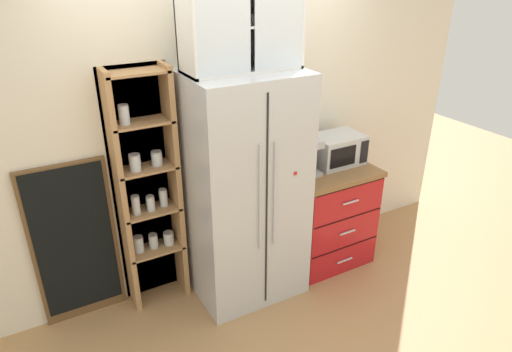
{
  "coord_description": "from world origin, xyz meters",
  "views": [
    {
      "loc": [
        -1.45,
        -2.77,
        2.53
      ],
      "look_at": [
        0.1,
        0.02,
        1.01
      ],
      "focal_mm": 31.8,
      "sensor_mm": 36.0,
      "label": 1
    }
  ],
  "objects_px": {
    "coffee_maker": "(307,156)",
    "mug_red": "(333,165)",
    "bottle_green": "(322,152)",
    "chalkboard_menu": "(75,243)",
    "refrigerator": "(245,189)",
    "microwave": "(337,149)"
  },
  "relations": [
    {
      "from": "coffee_maker",
      "to": "mug_red",
      "type": "height_order",
      "value": "coffee_maker"
    },
    {
      "from": "bottle_green",
      "to": "chalkboard_menu",
      "type": "distance_m",
      "value": 2.13
    },
    {
      "from": "refrigerator",
      "to": "mug_red",
      "type": "xyz_separation_m",
      "value": [
        0.83,
        -0.03,
        0.04
      ]
    },
    {
      "from": "mug_red",
      "to": "chalkboard_menu",
      "type": "height_order",
      "value": "chalkboard_menu"
    },
    {
      "from": "chalkboard_menu",
      "to": "refrigerator",
      "type": "bearing_deg",
      "value": -13.91
    },
    {
      "from": "refrigerator",
      "to": "microwave",
      "type": "distance_m",
      "value": 0.95
    },
    {
      "from": "microwave",
      "to": "bottle_green",
      "type": "relative_size",
      "value": 1.7
    },
    {
      "from": "coffee_maker",
      "to": "chalkboard_menu",
      "type": "relative_size",
      "value": 0.24
    },
    {
      "from": "mug_red",
      "to": "bottle_green",
      "type": "xyz_separation_m",
      "value": [
        -0.0,
        0.15,
        0.07
      ]
    },
    {
      "from": "refrigerator",
      "to": "microwave",
      "type": "bearing_deg",
      "value": 4.28
    },
    {
      "from": "microwave",
      "to": "bottle_green",
      "type": "bearing_deg",
      "value": 156.23
    },
    {
      "from": "microwave",
      "to": "chalkboard_menu",
      "type": "relative_size",
      "value": 0.34
    },
    {
      "from": "mug_red",
      "to": "chalkboard_menu",
      "type": "distance_m",
      "value": 2.13
    },
    {
      "from": "coffee_maker",
      "to": "mug_red",
      "type": "bearing_deg",
      "value": -14.05
    },
    {
      "from": "coffee_maker",
      "to": "chalkboard_menu",
      "type": "distance_m",
      "value": 1.92
    },
    {
      "from": "refrigerator",
      "to": "coffee_maker",
      "type": "relative_size",
      "value": 5.93
    },
    {
      "from": "microwave",
      "to": "coffee_maker",
      "type": "relative_size",
      "value": 1.42
    },
    {
      "from": "mug_red",
      "to": "chalkboard_menu",
      "type": "xyz_separation_m",
      "value": [
        -2.08,
        0.34,
        -0.32
      ]
    },
    {
      "from": "chalkboard_menu",
      "to": "coffee_maker",
      "type": "bearing_deg",
      "value": -8.66
    },
    {
      "from": "coffee_maker",
      "to": "mug_red",
      "type": "distance_m",
      "value": 0.26
    },
    {
      "from": "refrigerator",
      "to": "bottle_green",
      "type": "distance_m",
      "value": 0.84
    },
    {
      "from": "microwave",
      "to": "chalkboard_menu",
      "type": "height_order",
      "value": "chalkboard_menu"
    }
  ]
}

